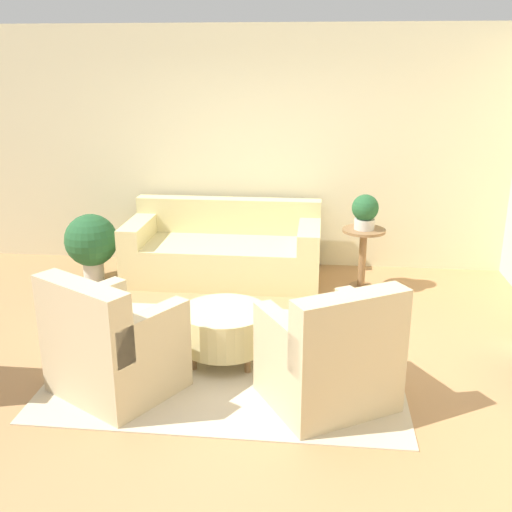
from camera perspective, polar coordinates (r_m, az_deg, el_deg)
name	(u,v)px	position (r m, az deg, el deg)	size (l,w,h in m)	color
ground_plane	(231,360)	(5.12, -2.37, -9.87)	(16.00, 16.00, 0.00)	#AD7F51
wall_back	(262,149)	(7.19, 0.60, 10.15)	(9.12, 0.12, 2.80)	beige
rug	(231,360)	(5.12, -2.37, -9.82)	(2.78, 2.20, 0.01)	beige
couch	(224,251)	(6.89, -3.03, 0.44)	(2.18, 1.00, 0.85)	beige
armchair_left	(111,348)	(4.64, -13.65, -8.48)	(1.10, 1.07, 0.94)	#C6B289
armchair_right	(331,359)	(4.39, 7.16, -9.71)	(1.10, 1.07, 0.94)	#C6B289
ottoman_table	(224,328)	(5.03, -3.04, -6.82)	(0.74, 0.74, 0.44)	beige
side_table	(363,249)	(6.61, 10.14, 0.65)	(0.46, 0.46, 0.67)	olive
potted_plant_on_side_table	(365,211)	(6.49, 10.35, 4.25)	(0.29, 0.29, 0.38)	beige
potted_plant_floor	(91,242)	(6.98, -15.42, 1.31)	(0.59, 0.59, 0.77)	beige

